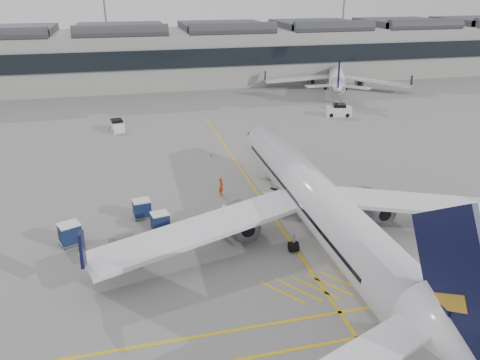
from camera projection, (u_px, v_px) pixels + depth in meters
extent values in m
plane|color=gray|center=(172.00, 254.00, 37.67)|extent=(220.00, 220.00, 0.00)
cube|color=#9E9E99|center=(133.00, 58.00, 99.97)|extent=(200.00, 20.00, 11.00)
cube|color=black|center=(134.00, 60.00, 90.45)|extent=(200.00, 0.50, 3.60)
cube|color=#38383D|center=(130.00, 28.00, 97.57)|extent=(200.00, 18.00, 1.40)
cylinder|color=slate|center=(106.00, 20.00, 108.67)|extent=(0.44, 0.44, 25.00)
cylinder|color=slate|center=(343.00, 16.00, 122.11)|extent=(0.44, 0.44, 25.00)
cube|color=gold|center=(257.00, 192.00, 48.85)|extent=(0.25, 60.00, 0.01)
cylinder|color=silver|center=(314.00, 198.00, 39.72)|extent=(4.35, 31.69, 3.97)
cone|color=silver|center=(258.00, 136.00, 55.81)|extent=(4.02, 4.27, 3.97)
cone|color=silver|center=(453.00, 342.00, 23.08)|extent=(4.03, 5.11, 3.97)
cube|color=silver|center=(201.00, 230.00, 36.53)|extent=(18.25, 8.96, 0.37)
cube|color=silver|center=(428.00, 204.00, 40.80)|extent=(18.20, 9.34, 0.37)
cylinder|color=slate|center=(243.00, 220.00, 39.54)|extent=(2.26, 3.82, 2.22)
cylinder|color=slate|center=(374.00, 206.00, 42.15)|extent=(2.26, 3.82, 2.22)
cube|color=black|center=(456.00, 285.00, 22.51)|extent=(0.41, 8.03, 8.83)
cylinder|color=black|center=(272.00, 177.00, 51.76)|extent=(0.30, 0.68, 0.68)
cylinder|color=black|center=(294.00, 247.00, 37.91)|extent=(0.75, 0.85, 0.84)
cylinder|color=black|center=(353.00, 239.00, 39.03)|extent=(0.75, 0.85, 0.84)
cylinder|color=silver|center=(336.00, 75.00, 97.25)|extent=(12.87, 23.80, 3.09)
cone|color=silver|center=(335.00, 65.00, 109.95)|extent=(4.16, 4.26, 3.09)
cone|color=silver|center=(338.00, 88.00, 84.12)|extent=(4.43, 4.87, 3.09)
cube|color=silver|center=(298.00, 79.00, 97.66)|extent=(14.22, 4.41, 0.29)
cube|color=silver|center=(375.00, 81.00, 95.17)|extent=(12.37, 11.56, 0.29)
cylinder|color=slate|center=(313.00, 81.00, 98.89)|extent=(2.78, 3.41, 1.73)
cylinder|color=slate|center=(359.00, 82.00, 97.37)|extent=(2.78, 3.41, 1.73)
cube|color=black|center=(339.00, 74.00, 83.68)|extent=(2.77, 5.82, 6.89)
cylinder|color=black|center=(335.00, 78.00, 106.74)|extent=(0.42, 0.57, 0.53)
cylinder|color=black|center=(325.00, 88.00, 96.58)|extent=(0.79, 0.84, 0.66)
cylinder|color=black|center=(346.00, 89.00, 95.93)|extent=(0.79, 0.84, 0.66)
cube|color=beige|center=(278.00, 201.00, 46.01)|extent=(3.97, 2.81, 0.68)
cube|color=black|center=(286.00, 192.00, 46.26)|extent=(3.45, 2.30, 1.44)
cube|color=beige|center=(270.00, 198.00, 45.15)|extent=(1.31, 1.51, 0.87)
cylinder|color=black|center=(272.00, 209.00, 44.80)|extent=(0.46, 0.33, 0.43)
cylinder|color=black|center=(263.00, 204.00, 45.79)|extent=(0.46, 0.33, 0.43)
cylinder|color=black|center=(293.00, 201.00, 46.33)|extent=(0.46, 0.33, 0.43)
cylinder|color=black|center=(284.00, 197.00, 47.33)|extent=(0.46, 0.33, 0.43)
cube|color=gray|center=(231.00, 225.00, 41.88)|extent=(2.10, 1.93, 0.12)
cube|color=#13224B|center=(230.00, 217.00, 41.57)|extent=(1.94, 1.83, 1.45)
cube|color=silver|center=(230.00, 209.00, 41.28)|extent=(2.00, 1.89, 0.10)
cylinder|color=black|center=(222.00, 228.00, 41.49)|extent=(0.24, 0.17, 0.22)
cylinder|color=black|center=(224.00, 222.00, 42.50)|extent=(0.24, 0.17, 0.22)
cylinder|color=black|center=(238.00, 229.00, 41.32)|extent=(0.24, 0.17, 0.22)
cylinder|color=black|center=(239.00, 223.00, 42.33)|extent=(0.24, 0.17, 0.22)
cube|color=gray|center=(161.00, 228.00, 41.27)|extent=(1.80, 1.58, 0.11)
cube|color=#13224B|center=(160.00, 221.00, 40.98)|extent=(1.66, 1.51, 1.36)
cube|color=silver|center=(160.00, 214.00, 40.71)|extent=(1.71, 1.56, 0.09)
cylinder|color=black|center=(155.00, 233.00, 40.61)|extent=(0.22, 0.13, 0.21)
cylinder|color=black|center=(152.00, 228.00, 41.48)|extent=(0.22, 0.13, 0.21)
cylinder|color=black|center=(170.00, 230.00, 41.11)|extent=(0.22, 0.13, 0.21)
cylinder|color=black|center=(166.00, 225.00, 41.98)|extent=(0.22, 0.13, 0.21)
cube|color=gray|center=(143.00, 215.00, 43.57)|extent=(1.84, 1.59, 0.12)
cube|color=#13224B|center=(142.00, 208.00, 43.27)|extent=(1.69, 1.52, 1.42)
cube|color=silver|center=(141.00, 201.00, 42.98)|extent=(1.75, 1.58, 0.10)
cylinder|color=black|center=(136.00, 220.00, 42.90)|extent=(0.23, 0.13, 0.22)
cylinder|color=black|center=(134.00, 215.00, 43.82)|extent=(0.23, 0.13, 0.22)
cylinder|color=black|center=(151.00, 217.00, 43.37)|extent=(0.23, 0.13, 0.22)
cylinder|color=black|center=(149.00, 212.00, 44.29)|extent=(0.23, 0.13, 0.22)
cube|color=gray|center=(71.00, 242.00, 39.11)|extent=(2.18, 2.02, 0.12)
cube|color=#13224B|center=(70.00, 233.00, 38.79)|extent=(2.02, 1.91, 1.50)
cube|color=silver|center=(69.00, 225.00, 38.48)|extent=(2.09, 1.98, 0.10)
cylinder|color=black|center=(65.00, 248.00, 38.31)|extent=(0.25, 0.18, 0.23)
cylinder|color=black|center=(61.00, 242.00, 39.16)|extent=(0.25, 0.18, 0.23)
cylinder|color=black|center=(82.00, 243.00, 39.11)|extent=(0.25, 0.18, 0.23)
cylinder|color=black|center=(78.00, 237.00, 39.96)|extent=(0.25, 0.18, 0.23)
imported|color=#FF430D|center=(221.00, 187.00, 47.80)|extent=(0.72, 0.84, 1.94)
imported|color=#F4440C|center=(218.00, 225.00, 40.33)|extent=(1.06, 1.02, 1.73)
cube|color=#4F5245|center=(125.00, 247.00, 37.56)|extent=(2.68, 1.69, 1.04)
cube|color=#4F5245|center=(125.00, 240.00, 37.32)|extent=(1.31, 1.31, 0.52)
cylinder|color=black|center=(113.00, 256.00, 36.89)|extent=(0.60, 0.29, 0.58)
cylinder|color=black|center=(114.00, 247.00, 38.12)|extent=(0.60, 0.29, 0.58)
cylinder|color=black|center=(138.00, 253.00, 37.23)|extent=(0.60, 0.29, 0.58)
cylinder|color=black|center=(138.00, 245.00, 38.45)|extent=(0.60, 0.29, 0.58)
cone|color=#F24C0A|center=(211.00, 155.00, 58.99)|extent=(0.32, 0.32, 0.44)
cone|color=#F24C0A|center=(323.00, 213.00, 43.87)|extent=(0.32, 0.32, 0.45)
cube|color=white|center=(117.00, 126.00, 69.31)|extent=(2.25, 3.58, 1.29)
cube|color=black|center=(117.00, 121.00, 69.01)|extent=(1.85, 1.93, 0.55)
cylinder|color=black|center=(124.00, 130.00, 68.81)|extent=(0.30, 0.58, 0.55)
cylinder|color=black|center=(114.00, 131.00, 68.24)|extent=(0.30, 0.58, 0.55)
cylinder|color=black|center=(121.00, 126.00, 70.67)|extent=(0.30, 0.58, 0.55)
cylinder|color=black|center=(111.00, 127.00, 70.10)|extent=(0.30, 0.58, 0.55)
cube|color=white|center=(339.00, 111.00, 76.97)|extent=(4.32, 2.94, 1.53)
cube|color=black|center=(339.00, 106.00, 76.61)|extent=(2.39, 2.32, 0.66)
cylinder|color=black|center=(331.00, 115.00, 76.36)|extent=(0.70, 0.41, 0.66)
cylinder|color=black|center=(330.00, 113.00, 77.98)|extent=(0.70, 0.41, 0.66)
cylinder|color=black|center=(347.00, 115.00, 76.31)|extent=(0.70, 0.41, 0.66)
cylinder|color=black|center=(345.00, 113.00, 77.92)|extent=(0.70, 0.41, 0.66)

